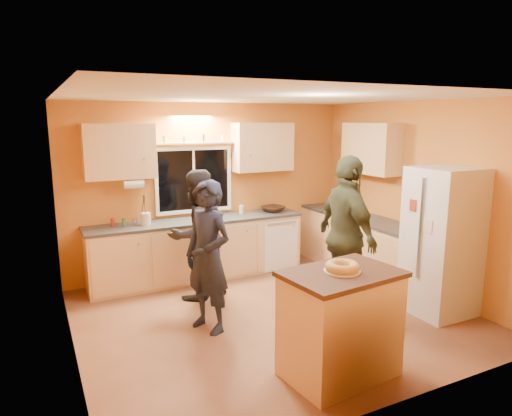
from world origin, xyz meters
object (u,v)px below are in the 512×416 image
person_left (208,257)px  person_center (197,235)px  refrigerator (442,241)px  person_right (347,237)px  island (340,323)px

person_left → person_center: size_ratio=0.99×
refrigerator → person_right: person_right is taller
refrigerator → island: refrigerator is taller
island → person_right: bearing=44.5°
person_center → person_right: bearing=120.7°
island → person_left: bearing=111.4°
island → person_center: bearing=96.4°
refrigerator → person_center: size_ratio=1.05×
person_left → person_center: person_center is taller
person_left → person_right: person_right is taller
person_left → island: bearing=3.6°
person_left → person_right: size_ratio=0.88×
island → person_center: (-0.54, 2.40, 0.35)m
refrigerator → person_left: (-2.71, 0.81, -0.04)m
refrigerator → island: (-1.96, -0.61, -0.39)m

